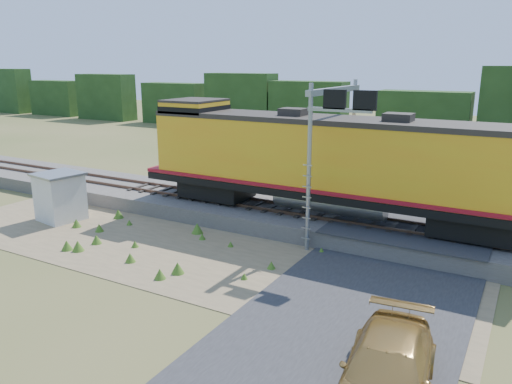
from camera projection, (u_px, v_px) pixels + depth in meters
The scene contains 11 objects.
ground at pixel (206, 260), 21.02m from camera, with size 140.00×140.00×0.00m, color #475123.
ballast at pixel (272, 215), 25.98m from camera, with size 70.00×5.00×0.80m, color slate.
rails at pixel (273, 206), 25.86m from camera, with size 70.00×1.54×0.16m.
dirt_shoulder at pixel (176, 248), 22.39m from camera, with size 26.00×8.00×0.03m, color #8C7754.
road at pixel (375, 287), 18.29m from camera, with size 7.00×66.00×0.86m.
tree_line_north at pixel (414, 112), 52.28m from camera, with size 130.00×3.00×6.50m.
weed_clumps at pixel (145, 245), 22.77m from camera, with size 15.00×6.20×0.56m, color #426B1E, non-canonical shape.
locomotive at pixel (325, 161), 23.85m from camera, with size 20.25×3.09×5.22m.
shed at pixel (60, 197), 26.13m from camera, with size 2.46×2.46×2.54m.
signal_gantry at pixel (337, 123), 22.44m from camera, with size 2.89×6.20×7.28m.
car at pixel (387, 372), 12.19m from camera, with size 2.12×5.21×1.51m, color #A7803E.
Camera 1 is at (11.48, -16.06, 8.07)m, focal length 35.00 mm.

